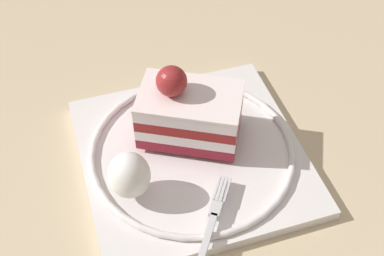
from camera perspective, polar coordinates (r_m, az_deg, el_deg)
ground_plane at (r=0.52m, az=-0.71°, el=-5.13°), size 2.40×2.40×0.00m
dessert_plate at (r=0.53m, az=0.00°, el=-2.89°), size 0.25×0.25×0.02m
cake_slice at (r=0.51m, az=-0.37°, el=1.79°), size 0.12×0.11×0.08m
whipped_cream_dollop at (r=0.47m, az=-6.97°, el=-5.20°), size 0.04×0.04×0.05m
fork at (r=0.47m, az=2.25°, el=-10.36°), size 0.08×0.09×0.00m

